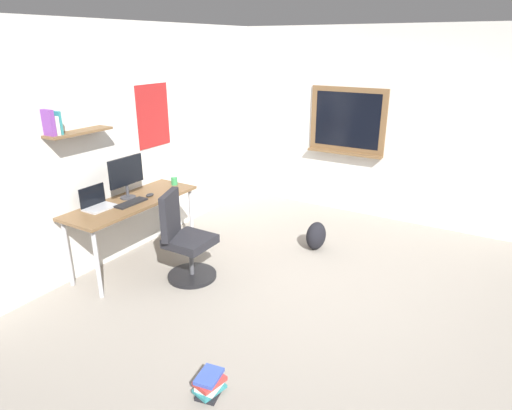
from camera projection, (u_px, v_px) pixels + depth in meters
name	position (u px, v px, depth m)	size (l,w,h in m)	color
ground_plane	(323.00, 296.00, 4.39)	(5.20, 5.20, 0.00)	gray
wall_back	(134.00, 140.00, 5.13)	(5.00, 0.30, 2.60)	silver
wall_right	(398.00, 127.00, 5.91)	(0.22, 5.00, 2.60)	silver
desk	(133.00, 207.00, 4.81)	(1.54, 0.56, 0.76)	brown
office_chair	(185.00, 242.00, 4.60)	(0.53, 0.55, 0.95)	black
laptop	(97.00, 203.00, 4.55)	(0.31, 0.21, 0.23)	#ADAFB5
monitor_primary	(126.00, 175.00, 4.77)	(0.46, 0.17, 0.46)	#38383D
keyboard	(131.00, 203.00, 4.68)	(0.37, 0.13, 0.02)	black
computer_mouse	(150.00, 195.00, 4.91)	(0.10, 0.06, 0.03)	#262628
coffee_mug	(174.00, 181.00, 5.30)	(0.08, 0.08, 0.09)	#338C4C
backpack	(316.00, 236.00, 5.33)	(0.32, 0.22, 0.34)	black
book_stack_on_floor	(210.00, 384.00, 3.15)	(0.25, 0.20, 0.14)	black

